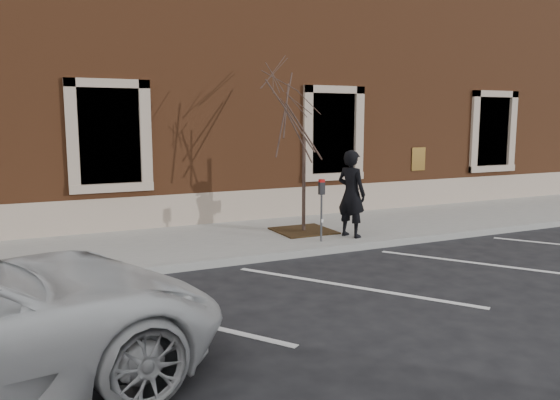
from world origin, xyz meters
TOP-DOWN VIEW (x-y plane):
  - ground at (0.00, 0.00)m, footprint 120.00×120.00m
  - sidewalk_near at (0.00, 1.75)m, footprint 40.00×3.50m
  - curb_near at (0.00, -0.05)m, footprint 40.00×0.12m
  - parking_stripes at (0.00, -2.20)m, footprint 28.00×4.40m
  - building_civic at (0.00, 7.74)m, footprint 40.00×8.62m
  - man at (1.77, 0.60)m, footprint 0.70×0.84m
  - parking_meter at (0.92, 0.46)m, footprint 0.12×0.09m
  - tree_grate at (1.08, 1.58)m, footprint 1.30×1.30m
  - sapling at (1.08, 1.58)m, footprint 2.43×2.43m

SIDE VIEW (x-z plane):
  - ground at x=0.00m, z-range 0.00..0.00m
  - parking_stripes at x=0.00m, z-range 0.00..0.01m
  - sidewalk_near at x=0.00m, z-range 0.00..0.15m
  - curb_near at x=0.00m, z-range 0.00..0.15m
  - tree_grate at x=1.08m, z-range 0.15..0.18m
  - parking_meter at x=0.92m, z-range 0.41..1.77m
  - man at x=1.77m, z-range 0.15..2.11m
  - sapling at x=1.08m, z-range 0.96..5.02m
  - building_civic at x=0.00m, z-range 0.00..8.00m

